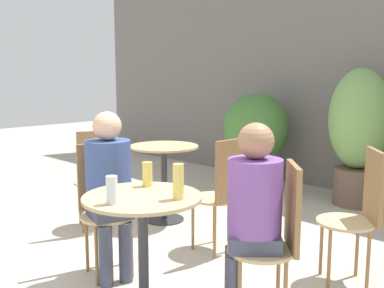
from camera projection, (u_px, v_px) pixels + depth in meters
name	position (u px, v px, depth m)	size (l,w,h in m)	color
storefront_wall	(380.00, 68.00, 5.09)	(10.00, 0.06, 3.00)	slate
cafe_table_near	(143.00, 228.00, 2.55)	(0.68, 0.68, 0.75)	#2D2D33
cafe_table_far	(164.00, 165.00, 4.36)	(0.67, 0.67, 0.75)	#2D2D33
bistro_chair_0	(278.00, 231.00, 2.52)	(0.44, 0.44, 0.93)	tan
bistro_chair_1	(104.00, 197.00, 3.22)	(0.42, 0.40, 0.93)	tan
bistro_chair_3	(223.00, 187.00, 3.53)	(0.39, 0.38, 0.93)	tan
bistro_chair_4	(361.00, 206.00, 3.00)	(0.44, 0.44, 0.93)	tan
bistro_chair_5	(95.00, 172.00, 4.08)	(0.43, 0.42, 0.93)	tan
seated_person_0	(252.00, 205.00, 2.51)	(0.39, 0.39, 1.16)	#42475B
seated_person_1	(109.00, 180.00, 3.07)	(0.36, 0.34, 1.18)	#42475B
beer_glass_0	(147.00, 174.00, 2.73)	(0.06, 0.06, 0.15)	#DBC65B
beer_glass_1	(112.00, 190.00, 2.35)	(0.06, 0.06, 0.15)	silver
beer_glass_2	(178.00, 182.00, 2.44)	(0.06, 0.06, 0.20)	#DBC65B
potted_plant_0	(256.00, 133.00, 5.71)	(0.82, 0.82, 1.19)	brown
potted_plant_1	(359.00, 131.00, 4.86)	(0.65, 0.65, 1.50)	brown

